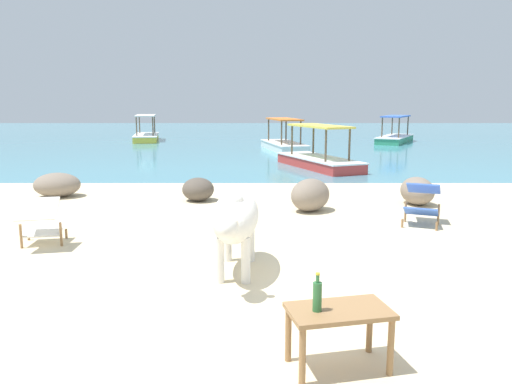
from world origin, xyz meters
TOP-DOWN VIEW (x-y plane):
  - sand_beach at (0.00, 0.00)m, footprint 18.00×14.00m
  - water_surface at (0.00, 22.00)m, footprint 60.00×36.00m
  - cow at (-0.40, 0.49)m, footprint 0.61×1.80m
  - low_bench_table at (0.46, -1.68)m, footprint 0.84×0.59m
  - bottle at (0.29, -1.72)m, footprint 0.07×0.07m
  - deck_chair_near at (2.56, 2.87)m, footprint 0.78×0.91m
  - deck_chair_far at (-3.14, 1.58)m, footprint 0.68×0.86m
  - shore_rock_large at (-4.34, 5.24)m, footprint 1.03×0.86m
  - shore_rock_medium at (0.83, 3.84)m, footprint 1.01×1.01m
  - shore_rock_small at (-1.33, 4.82)m, footprint 0.76×0.77m
  - shore_rock_flat at (2.97, 4.43)m, footprint 0.74×0.92m
  - boat_yellow at (-5.70, 20.39)m, footprint 1.72×3.81m
  - boat_green at (6.54, 19.24)m, footprint 2.69×3.80m
  - boat_white at (0.98, 15.50)m, footprint 1.89×3.83m
  - boat_red at (1.75, 10.06)m, footprint 2.44×3.84m

SIDE VIEW (x-z plane):
  - water_surface at x=0.00m, z-range -0.01..0.01m
  - sand_beach at x=0.00m, z-range 0.00..0.04m
  - shore_rock_small at x=-1.33m, z-range 0.04..0.51m
  - boat_yellow at x=-5.70m, z-range -0.35..0.94m
  - boat_green at x=6.54m, z-range -0.35..0.94m
  - boat_white at x=0.98m, z-range -0.35..0.94m
  - boat_red at x=1.75m, z-range -0.35..0.94m
  - shore_rock_large at x=-4.34m, z-range 0.04..0.55m
  - shore_rock_flat at x=2.97m, z-range 0.04..0.58m
  - shore_rock_medium at x=0.83m, z-range 0.04..0.64m
  - deck_chair_near at x=2.56m, z-range 0.08..0.77m
  - deck_chair_far at x=-3.14m, z-range 0.08..0.77m
  - low_bench_table at x=0.46m, z-range 0.20..0.67m
  - bottle at x=0.29m, z-range 0.49..0.78m
  - cow at x=-0.40m, z-range 0.20..1.21m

